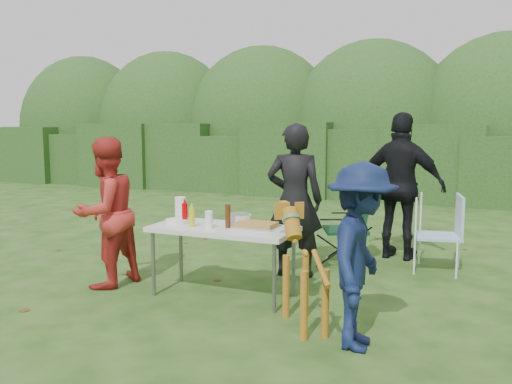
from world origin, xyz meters
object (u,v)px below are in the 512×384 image
at_px(person_cook, 295,200).
at_px(lawn_chair, 438,233).
at_px(child, 361,256).
at_px(ketchup_bottle, 185,214).
at_px(beer_bottle, 228,216).
at_px(folding_table, 223,232).
at_px(paper_towel_roll, 180,209).
at_px(camping_chair, 346,225).
at_px(mustard_bottle, 192,217).
at_px(dog, 305,271).
at_px(person_black_puffy, 401,186).
at_px(person_red_jacket, 106,212).

distance_m(person_cook, lawn_chair, 1.83).
distance_m(child, lawn_chair, 2.67).
height_order(ketchup_bottle, beer_bottle, beer_bottle).
distance_m(folding_table, lawn_chair, 2.75).
bearing_deg(paper_towel_roll, person_cook, 41.03).
bearing_deg(person_cook, child, 111.46).
bearing_deg(camping_chair, mustard_bottle, 36.53).
bearing_deg(beer_bottle, folding_table, 157.27).
xyz_separation_m(lawn_chair, mustard_bottle, (-2.28, -2.01, 0.36)).
bearing_deg(beer_bottle, child, -25.07).
xyz_separation_m(dog, camping_chair, (-0.21, 2.35, -0.02)).
xyz_separation_m(child, paper_towel_roll, (-2.19, 0.88, 0.11)).
bearing_deg(dog, mustard_bottle, 38.44).
distance_m(camping_chair, paper_towel_roll, 2.26).
xyz_separation_m(mustard_bottle, ketchup_bottle, (-0.16, 0.12, 0.01)).
distance_m(folding_table, camping_chair, 2.04).
distance_m(child, camping_chair, 2.70).
bearing_deg(person_cook, dog, 100.33).
height_order(person_cook, paper_towel_roll, person_cook).
bearing_deg(dog, person_black_puffy, -44.16).
distance_m(person_black_puffy, mustard_bottle, 3.04).
height_order(mustard_bottle, paper_towel_roll, paper_towel_roll).
xyz_separation_m(folding_table, camping_chair, (0.85, 1.84, -0.20)).
height_order(dog, camping_chair, dog).
bearing_deg(camping_chair, dog, 71.65).
relative_size(folding_table, dog, 1.39).
xyz_separation_m(mustard_bottle, beer_bottle, (0.36, 0.10, 0.02)).
bearing_deg(ketchup_bottle, person_red_jacket, -169.42).
relative_size(child, ketchup_bottle, 6.86).
relative_size(person_red_jacket, ketchup_bottle, 7.53).
distance_m(child, paper_towel_roll, 2.36).
xyz_separation_m(dog, lawn_chair, (0.93, 2.39, -0.04)).
relative_size(person_black_puffy, dog, 1.81).
height_order(camping_chair, beer_bottle, same).
distance_m(person_cook, person_black_puffy, 1.68).
bearing_deg(child, person_cook, 30.55).
bearing_deg(person_red_jacket, ketchup_bottle, 111.11).
bearing_deg(mustard_bottle, dog, -15.62).
bearing_deg(person_cook, camping_chair, -129.23).
height_order(person_red_jacket, paper_towel_roll, person_red_jacket).
distance_m(person_cook, person_red_jacket, 2.16).
relative_size(child, lawn_chair, 1.58).
relative_size(lawn_chair, paper_towel_roll, 3.68).
relative_size(camping_chair, beer_bottle, 4.09).
relative_size(camping_chair, ketchup_bottle, 4.46).
distance_m(folding_table, child, 1.76).
bearing_deg(dog, person_cook, -13.76).
xyz_separation_m(person_red_jacket, camping_chair, (2.21, 2.02, -0.34)).
bearing_deg(beer_bottle, person_red_jacket, -174.04).
bearing_deg(camping_chair, beer_bottle, 44.03).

